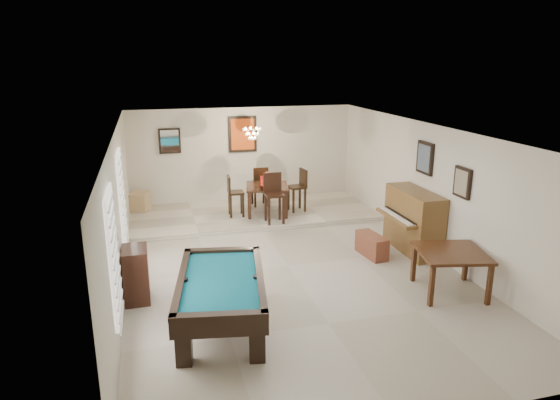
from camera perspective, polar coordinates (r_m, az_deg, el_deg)
name	(u,v)px	position (r m, az deg, el deg)	size (l,w,h in m)	color
ground_plane	(288,266)	(9.68, 0.92, -7.57)	(6.00, 9.00, 0.02)	beige
wall_back	(243,156)	(13.51, -4.28, 5.02)	(6.00, 0.04, 2.60)	silver
wall_front	(409,319)	(5.36, 14.57, -13.06)	(6.00, 0.04, 2.60)	silver
wall_left	(119,213)	(8.93, -17.91, -1.46)	(0.04, 9.00, 2.60)	silver
wall_right	(432,190)	(10.44, 17.01, 1.08)	(0.04, 9.00, 2.60)	silver
ceiling	(289,131)	(8.96, 1.00, 7.92)	(6.00, 9.00, 0.04)	white
dining_step	(253,214)	(12.62, -3.10, -1.56)	(6.00, 2.50, 0.12)	beige
window_left_front	(114,255)	(6.82, -18.48, -6.02)	(0.06, 1.00, 1.70)	white
window_left_rear	(122,198)	(9.47, -17.63, 0.18)	(0.06, 1.00, 1.70)	white
pool_table	(222,303)	(7.53, -6.68, -11.63)	(1.23, 2.28, 0.76)	black
square_table	(450,272)	(8.97, 18.83, -7.78)	(1.08, 1.08, 0.75)	#331A0C
upright_piano	(407,222)	(10.49, 14.31, -2.41)	(0.86, 1.53, 1.27)	brown
piano_bench	(372,245)	(10.23, 10.44, -5.12)	(0.31, 0.80, 0.44)	brown
apothecary_chest	(136,274)	(8.55, -16.12, -8.17)	(0.40, 0.60, 0.90)	black
dining_table	(267,197)	(12.31, -1.48, 0.33)	(1.01, 1.01, 0.83)	black
flower_vase	(267,176)	(12.18, -1.50, 2.74)	(0.13, 0.13, 0.23)	#AF250F
dining_chair_south	(274,199)	(11.58, -0.64, 0.15)	(0.43, 0.43, 1.16)	black
dining_chair_north	(259,186)	(12.97, -2.39, 1.62)	(0.39, 0.39, 1.05)	black
dining_chair_west	(236,196)	(12.15, -5.06, 0.48)	(0.37, 0.37, 1.01)	black
dining_chair_east	(297,190)	(12.50, 1.92, 1.12)	(0.40, 0.40, 1.07)	black
corner_bench	(140,201)	(13.12, -15.72, -0.13)	(0.42, 0.52, 0.47)	tan
chandelier	(252,129)	(12.10, -3.21, 8.08)	(0.44, 0.44, 0.60)	#FFE5B2
back_painting	(243,134)	(13.37, -4.30, 7.51)	(0.75, 0.06, 0.95)	#D84C14
back_mirror	(170,141)	(13.17, -12.50, 6.61)	(0.55, 0.06, 0.65)	white
right_picture_upper	(425,158)	(10.54, 16.24, 4.63)	(0.06, 0.55, 0.65)	slate
right_picture_lower	(462,183)	(9.52, 20.13, 1.89)	(0.06, 0.45, 0.55)	gray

